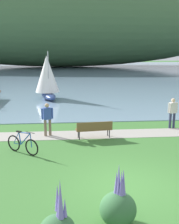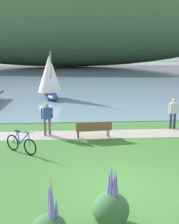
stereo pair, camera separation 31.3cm
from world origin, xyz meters
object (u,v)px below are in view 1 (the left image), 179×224
Objects in this scene: person_at_shoreline at (173,111)px; park_bench_near_camera at (94,128)px; bicycle_leaning_near_bench at (23,144)px; sailboat_nearest_to_shore at (47,77)px; person_on_the_grass at (47,117)px.

park_bench_near_camera is at bearing -162.10° from person_at_shoreline.
park_bench_near_camera is 1.27× the size of bicycle_leaning_near_bench.
sailboat_nearest_to_shore is (-7.55, 10.07, 1.03)m from person_at_shoreline.
bicycle_leaning_near_bench is 0.85× the size of person_at_shoreline.
park_bench_near_camera is 1.08× the size of person_on_the_grass.
person_at_shoreline is at bearing 7.04° from person_on_the_grass.
person_at_shoreline is 6.95m from person_on_the_grass.
sailboat_nearest_to_shore is at bearing 126.88° from person_at_shoreline.
bicycle_leaning_near_bench is 13.40m from sailboat_nearest_to_shore.
park_bench_near_camera is at bearing -14.95° from person_on_the_grass.
sailboat_nearest_to_shore is at bearing 88.84° from bicycle_leaning_near_bench.
person_at_shoreline is 0.41× the size of sailboat_nearest_to_shore.
park_bench_near_camera is at bearing -75.50° from sailboat_nearest_to_shore.
person_on_the_grass reaches higher than bicycle_leaning_near_bench.
sailboat_nearest_to_shore reaches higher than park_bench_near_camera.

